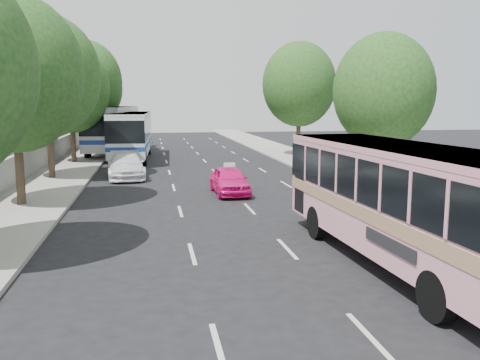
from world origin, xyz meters
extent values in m
plane|color=black|center=(0.00, 0.00, 0.00)|extent=(120.00, 120.00, 0.00)
cube|color=#9E998E|center=(-8.50, 20.00, 0.07)|extent=(4.00, 90.00, 0.15)
cube|color=#9E998E|center=(8.50, 20.00, 0.06)|extent=(4.00, 90.00, 0.12)
cube|color=#9E998E|center=(-10.30, 20.00, 0.90)|extent=(0.30, 90.00, 1.50)
cylinder|color=#38281E|center=(-8.50, 6.00, 1.80)|extent=(0.36, 0.36, 3.61)
ellipsoid|color=#184518|center=(-8.50, 6.00, 5.61)|extent=(5.70, 5.70, 6.56)
sphere|color=#184518|center=(-8.10, 5.70, 6.75)|extent=(3.71, 3.71, 3.71)
cylinder|color=#38281E|center=(-8.70, 14.00, 1.90)|extent=(0.36, 0.36, 3.80)
ellipsoid|color=#184518|center=(-8.70, 14.00, 5.90)|extent=(6.00, 6.00, 6.90)
sphere|color=#184518|center=(-8.30, 13.70, 7.10)|extent=(3.90, 3.90, 3.90)
cylinder|color=#38281E|center=(-8.60, 22.00, 1.75)|extent=(0.36, 0.36, 3.50)
ellipsoid|color=#184518|center=(-8.60, 22.00, 5.43)|extent=(5.52, 5.52, 6.35)
sphere|color=#184518|center=(-8.20, 21.70, 6.53)|extent=(3.59, 3.59, 3.59)
cylinder|color=#38281E|center=(-8.50, 30.00, 2.00)|extent=(0.36, 0.36, 3.99)
ellipsoid|color=#184518|center=(-8.50, 30.00, 6.20)|extent=(6.30, 6.30, 7.24)
sphere|color=#184518|center=(-8.10, 29.70, 7.46)|extent=(4.09, 4.09, 4.09)
cylinder|color=#38281E|center=(-8.70, 38.00, 1.86)|extent=(0.36, 0.36, 3.72)
ellipsoid|color=#184518|center=(-8.70, 38.00, 5.78)|extent=(5.88, 5.88, 6.76)
sphere|color=#184518|center=(-8.30, 37.70, 6.96)|extent=(3.82, 3.82, 3.82)
cylinder|color=#38281E|center=(8.70, 8.00, 1.61)|extent=(0.36, 0.36, 3.23)
ellipsoid|color=#184518|center=(8.70, 8.00, 5.01)|extent=(5.10, 5.10, 5.87)
sphere|color=#184518|center=(9.10, 7.70, 6.04)|extent=(3.32, 3.31, 3.31)
cylinder|color=#38281E|center=(9.00, 24.00, 1.90)|extent=(0.36, 0.36, 3.80)
ellipsoid|color=#184518|center=(9.00, 24.00, 5.90)|extent=(6.00, 6.00, 6.90)
sphere|color=#184518|center=(9.40, 23.70, 7.10)|extent=(3.90, 3.90, 3.90)
cube|color=pink|center=(3.57, -4.00, 1.91)|extent=(3.09, 10.41, 2.76)
cube|color=#9E7A59|center=(3.57, -4.00, 1.60)|extent=(3.13, 10.43, 0.36)
cube|color=black|center=(3.57, -4.00, 2.42)|extent=(3.14, 10.44, 1.13)
cube|color=pink|center=(3.57, -4.00, 3.21)|extent=(3.11, 10.43, 0.16)
cylinder|color=black|center=(2.28, -0.97, 0.54)|extent=(0.36, 1.08, 1.07)
cylinder|color=black|center=(4.55, -0.86, 0.54)|extent=(0.36, 1.08, 1.07)
cylinder|color=black|center=(2.61, -7.55, 0.54)|extent=(0.36, 1.08, 1.07)
imported|color=#F1147E|center=(0.71, 7.64, 0.67)|extent=(1.68, 3.98, 1.34)
imported|color=white|center=(-4.50, 13.95, 0.74)|extent=(2.45, 5.24, 1.48)
cube|color=white|center=(-4.50, 24.12, 2.10)|extent=(3.01, 12.22, 3.09)
cube|color=black|center=(-4.50, 24.12, 2.48)|extent=(3.06, 12.26, 1.52)
cube|color=navy|center=(-4.50, 24.12, 1.32)|extent=(3.05, 12.25, 0.30)
cube|color=white|center=(-4.50, 24.12, 3.57)|extent=(3.03, 12.25, 0.14)
cylinder|color=black|center=(-5.50, 28.00, 0.56)|extent=(0.36, 1.12, 1.11)
cylinder|color=black|center=(-3.22, 27.92, 0.56)|extent=(0.36, 1.12, 1.11)
cylinder|color=black|center=(-5.79, 19.91, 0.56)|extent=(0.36, 1.12, 1.11)
cylinder|color=black|center=(-3.51, 19.83, 0.56)|extent=(0.36, 1.12, 1.11)
cube|color=silver|center=(-6.23, 29.37, 2.34)|extent=(4.06, 13.75, 3.44)
cube|color=black|center=(-6.23, 29.37, 2.77)|extent=(4.11, 13.78, 1.69)
cube|color=navy|center=(-6.23, 29.37, 1.47)|extent=(4.10, 13.77, 0.34)
cube|color=silver|center=(-6.23, 29.37, 3.99)|extent=(4.08, 13.77, 0.16)
cylinder|color=black|center=(-7.14, 33.75, 0.62)|extent=(0.47, 1.27, 1.24)
cylinder|color=black|center=(-4.57, 33.53, 0.62)|extent=(0.47, 1.27, 1.24)
cylinder|color=black|center=(-7.94, 24.76, 0.62)|extent=(0.47, 1.27, 1.24)
cylinder|color=black|center=(-5.37, 24.53, 0.62)|extent=(0.47, 1.27, 1.24)
cube|color=silver|center=(0.71, 7.64, 1.43)|extent=(0.55, 0.19, 0.18)
camera|label=1|loc=(-3.01, -16.51, 4.41)|focal=38.00mm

